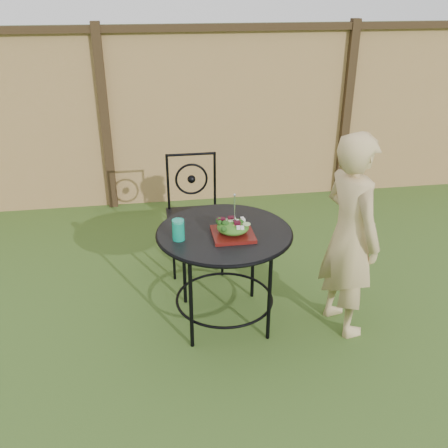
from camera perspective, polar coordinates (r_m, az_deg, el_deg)
name	(u,v)px	position (r m, az deg, el deg)	size (l,w,h in m)	color
ground	(277,307)	(3.87, 6.05, -9.36)	(60.00, 60.00, 0.00)	#254717
fence	(229,115)	(5.46, 0.60, 12.34)	(8.00, 0.12, 1.90)	tan
patio_table	(224,249)	(3.41, 0.04, -2.86)	(0.92, 0.92, 0.72)	black
patio_chair	(194,210)	(4.20, -3.45, 1.64)	(0.46, 0.46, 0.95)	black
diner	(350,236)	(3.41, 14.22, -1.32)	(0.52, 0.34, 1.42)	tan
salad_plate	(233,234)	(3.27, 1.01, -1.16)	(0.27, 0.27, 0.02)	#3F0D09
salad	(233,227)	(3.25, 1.02, -0.35)	(0.21, 0.21, 0.08)	#235614
fork	(235,209)	(3.20, 1.22, 1.76)	(0.01, 0.01, 0.18)	silver
drinking_glass	(178,230)	(3.21, -5.24, -0.67)	(0.08, 0.08, 0.14)	#0EA280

